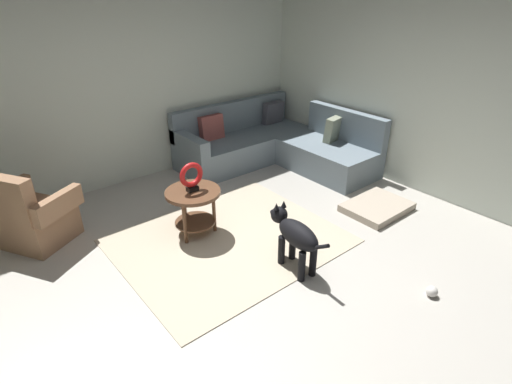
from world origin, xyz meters
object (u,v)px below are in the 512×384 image
at_px(torus_sculpture, 191,176).
at_px(dog_toy_ball, 432,291).
at_px(dog_bed_mat, 377,207).
at_px(dog, 295,235).
at_px(sectional_couch, 275,146).
at_px(armchair, 33,217).
at_px(side_table, 193,201).

xyz_separation_m(torus_sculpture, dog_toy_ball, (1.09, -2.24, -0.66)).
xyz_separation_m(dog_bed_mat, dog, (-1.60, -0.15, 0.33)).
relative_size(sectional_couch, armchair, 2.26).
xyz_separation_m(sectional_couch, armchair, (-3.46, -0.02, 0.03)).
xyz_separation_m(sectional_couch, side_table, (-2.04, -0.94, 0.12)).
distance_m(sectional_couch, dog_toy_ball, 3.33).
xyz_separation_m(armchair, dog_bed_mat, (3.45, -1.92, -0.28)).
height_order(torus_sculpture, dog, torus_sculpture).
bearing_deg(dog_bed_mat, torus_sculpture, 153.93).
bearing_deg(torus_sculpture, sectional_couch, 24.84).
bearing_deg(dog, torus_sculpture, 115.71).
height_order(sectional_couch, dog, sectional_couch).
distance_m(dog_bed_mat, dog_toy_ball, 1.56).
distance_m(armchair, dog_toy_ball, 4.05).
bearing_deg(dog_toy_ball, dog, 121.19).
bearing_deg(dog_toy_ball, torus_sculpture, 115.94).
bearing_deg(sectional_couch, dog, -127.65).
bearing_deg(dog_toy_ball, armchair, 128.39).
height_order(armchair, side_table, armchair).
bearing_deg(armchair, torus_sculpture, 25.91).
bearing_deg(side_table, sectional_couch, 24.84).
distance_m(dog_bed_mat, dog, 1.64).
distance_m(side_table, torus_sculpture, 0.29).
height_order(side_table, torus_sculpture, torus_sculpture).
height_order(sectional_couch, torus_sculpture, sectional_couch).
height_order(sectional_couch, side_table, sectional_couch).
bearing_deg(dog_toy_ball, side_table, 115.94).
height_order(dog_bed_mat, dog, dog).
height_order(armchair, torus_sculpture, armchair).
height_order(dog_bed_mat, dog_toy_ball, dog_toy_ball).
height_order(armchair, dog, armchair).
relative_size(armchair, side_table, 1.66).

